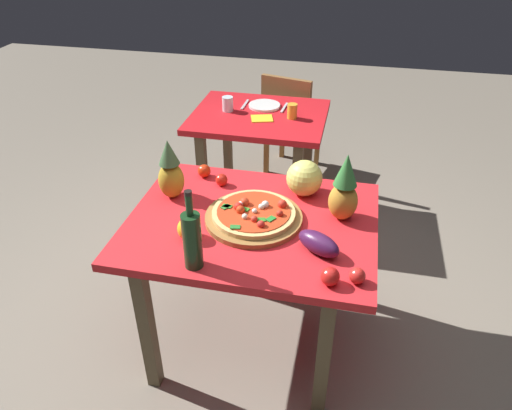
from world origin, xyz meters
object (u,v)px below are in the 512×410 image
object	(u,v)px
pizza	(254,213)
bell_pepper	(188,229)
dinner_plate	(264,106)
drinking_glass_water	(228,104)
wine_bottle	(192,239)
tomato_at_corner	(204,171)
pineapple_left	(344,191)
napkin_folded	(262,118)
display_table	(252,237)
drinking_glass_juice	(292,111)
pizza_board	(254,218)
pineapple_right	(170,172)
tomato_beside_pepper	(222,180)
tomato_near_board	(330,276)
tomato_by_bottle	(357,276)
fork_utensil	(245,104)
eggplant	(319,243)
melon	(304,178)
dining_chair	(290,119)
background_table	(259,131)
knife_utensil	(284,108)

from	to	relation	value
pizza	bell_pepper	size ratio (longest dim) A/B	3.69
dinner_plate	drinking_glass_water	bearing A→B (deg)	-150.97
wine_bottle	tomato_at_corner	xyz separation A→B (m)	(-0.18, 0.70, -0.10)
wine_bottle	pineapple_left	xyz separation A→B (m)	(0.55, 0.47, 0.01)
dinner_plate	napkin_folded	xyz separation A→B (m)	(0.03, -0.21, -0.01)
display_table	drinking_glass_juice	distance (m)	1.21
display_table	pizza_board	world-z (taller)	pizza_board
pineapple_right	tomato_beside_pepper	xyz separation A→B (m)	(0.21, 0.15, -0.10)
pineapple_left	display_table	bearing A→B (deg)	-165.13
tomato_near_board	pineapple_right	bearing A→B (deg)	149.71
tomato_near_board	bell_pepper	bearing A→B (deg)	165.09
tomato_by_bottle	pizza_board	bearing A→B (deg)	145.76
fork_utensil	bell_pepper	bearing A→B (deg)	-84.13
tomato_at_corner	eggplant	bearing A→B (deg)	-37.80
wine_bottle	melon	xyz separation A→B (m)	(0.36, 0.64, -0.04)
pizza_board	wine_bottle	world-z (taller)	wine_bottle
dining_chair	tomato_at_corner	size ratio (longest dim) A/B	12.41
melon	eggplant	bearing A→B (deg)	-74.93
tomato_near_board	drinking_glass_juice	size ratio (longest dim) A/B	0.76
dining_chair	drinking_glass_water	bearing A→B (deg)	73.19
background_table	eggplant	distance (m)	1.51
melon	fork_utensil	world-z (taller)	melon
pizza_board	pineapple_right	distance (m)	0.47
dining_chair	tomato_at_corner	distance (m)	1.54
wine_bottle	tomato_beside_pepper	xyz separation A→B (m)	(-0.06, 0.63, -0.10)
dinner_plate	tomato_near_board	bearing A→B (deg)	-70.70
tomato_at_corner	display_table	bearing A→B (deg)	-45.34
eggplant	knife_utensil	distance (m)	1.59
tomato_beside_pepper	tomato_by_bottle	xyz separation A→B (m)	(0.70, -0.60, 0.00)
pineapple_right	napkin_folded	xyz separation A→B (m)	(0.23, 1.03, -0.13)
pizza	pineapple_right	world-z (taller)	pineapple_right
display_table	drinking_glass_juice	world-z (taller)	drinking_glass_juice
drinking_glass_juice	tomato_beside_pepper	bearing A→B (deg)	-103.13
tomato_by_bottle	tomato_at_corner	world-z (taller)	tomato_at_corner
bell_pepper	tomato_by_bottle	world-z (taller)	bell_pepper
dinner_plate	display_table	bearing A→B (deg)	-80.91
drinking_glass_juice	knife_utensil	distance (m)	0.18
drinking_glass_juice	dinner_plate	xyz separation A→B (m)	(-0.22, 0.16, -0.04)
display_table	tomato_near_board	size ratio (longest dim) A/B	15.23
tomato_near_board	napkin_folded	xyz separation A→B (m)	(-0.58, 1.51, -0.03)
pizza	bell_pepper	world-z (taller)	bell_pepper
tomato_by_bottle	pineapple_left	bearing A→B (deg)	101.48
pineapple_right	melon	xyz separation A→B (m)	(0.63, 0.16, -0.05)
tomato_by_bottle	napkin_folded	world-z (taller)	tomato_by_bottle
background_table	melon	world-z (taller)	melon
pineapple_left	tomato_near_board	bearing A→B (deg)	-91.63
wine_bottle	fork_utensil	world-z (taller)	wine_bottle
fork_utensil	pineapple_right	bearing A→B (deg)	-91.63
drinking_glass_juice	drinking_glass_water	xyz separation A→B (m)	(-0.45, 0.03, 0.00)
wine_bottle	melon	size ratio (longest dim) A/B	1.97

